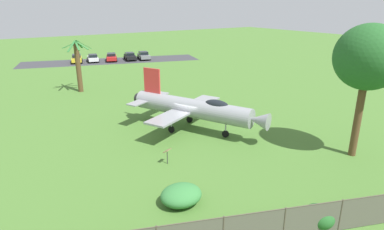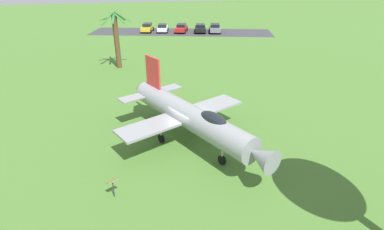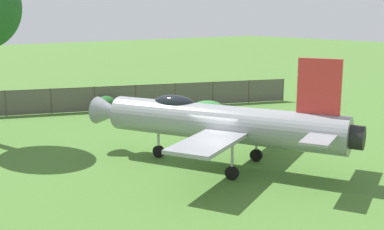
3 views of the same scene
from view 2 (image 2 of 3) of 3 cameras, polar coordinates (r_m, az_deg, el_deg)
name	(u,v)px [view 2 (image 2 of 3)]	position (r m, az deg, el deg)	size (l,w,h in m)	color
ground_plane	(188,142)	(21.39, -0.67, -5.11)	(200.00, 200.00, 0.00)	#47722D
parking_strip	(181,32)	(60.28, -2.05, 15.39)	(34.34, 8.00, 0.00)	#38383D
display_jet	(192,117)	(20.13, -0.05, -0.41)	(12.63, 9.55, 5.20)	gray
palm_tree	(117,40)	(38.05, -14.05, 13.51)	(4.00, 3.59, 6.57)	brown
info_plaque	(113,184)	(16.78, -14.76, -12.43)	(0.64, 0.72, 1.14)	#333333
parked_car_gray	(215,28)	(59.98, 4.36, 16.05)	(4.83, 3.00, 1.55)	slate
parked_car_black	(200,28)	(59.99, 1.58, 16.09)	(4.69, 2.92, 1.47)	black
parked_car_red	(181,28)	(60.22, -2.03, 16.13)	(4.93, 3.31, 1.48)	red
parked_car_white	(163,28)	(60.49, -5.57, 16.07)	(4.34, 2.71, 1.50)	silver
parked_car_yellow	(147,27)	(61.17, -8.43, 16.05)	(4.70, 2.96, 1.52)	gold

